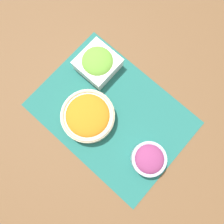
# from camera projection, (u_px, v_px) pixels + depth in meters

# --- Properties ---
(ground_plane) EXTENTS (3.00, 3.00, 0.00)m
(ground_plane) POSITION_uv_depth(u_px,v_px,m) (112.00, 114.00, 0.82)
(ground_plane) COLOR brown
(placemat) EXTENTS (0.56, 0.41, 0.00)m
(placemat) POSITION_uv_depth(u_px,v_px,m) (112.00, 114.00, 0.82)
(placemat) COLOR #236B60
(placemat) RESTS_ON ground_plane
(carrot_bowl) EXTENTS (0.19, 0.19, 0.07)m
(carrot_bowl) POSITION_uv_depth(u_px,v_px,m) (88.00, 116.00, 0.78)
(carrot_bowl) COLOR beige
(carrot_bowl) RESTS_ON placemat
(onion_bowl) EXTENTS (0.12, 0.12, 0.08)m
(onion_bowl) POSITION_uv_depth(u_px,v_px,m) (149.00, 159.00, 0.75)
(onion_bowl) COLOR silver
(onion_bowl) RESTS_ON placemat
(lettuce_bowl) EXTENTS (0.14, 0.14, 0.08)m
(lettuce_bowl) POSITION_uv_depth(u_px,v_px,m) (98.00, 63.00, 0.82)
(lettuce_bowl) COLOR white
(lettuce_bowl) RESTS_ON placemat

